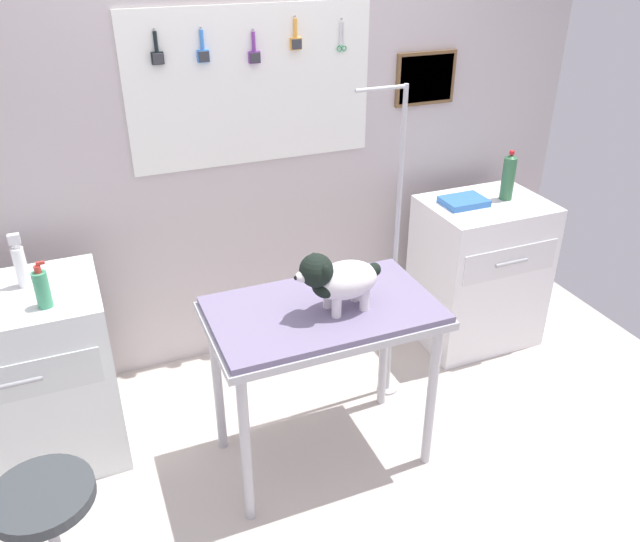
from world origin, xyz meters
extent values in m
cube|color=#BEB2A8|center=(0.00, 0.00, -0.02)|extent=(4.40, 4.00, 0.04)
cube|color=#BBB0B1|center=(0.00, 1.28, 1.15)|extent=(4.00, 0.06, 2.30)
cube|color=white|center=(0.06, 1.24, 1.54)|extent=(1.26, 0.02, 0.77)
cylinder|color=gray|center=(-0.40, 1.23, 1.84)|extent=(0.01, 0.02, 0.01)
cylinder|color=black|center=(-0.40, 1.22, 1.79)|extent=(0.02, 0.02, 0.09)
cube|color=black|center=(-0.40, 1.22, 1.71)|extent=(0.06, 0.02, 0.06)
cube|color=#333338|center=(-0.40, 1.21, 1.71)|extent=(0.05, 0.01, 0.05)
cylinder|color=gray|center=(-0.19, 1.23, 1.84)|extent=(0.01, 0.02, 0.01)
cylinder|color=#3676D1|center=(-0.19, 1.22, 1.78)|extent=(0.02, 0.02, 0.09)
cube|color=#3676D1|center=(-0.19, 1.22, 1.71)|extent=(0.06, 0.02, 0.06)
cube|color=#333338|center=(-0.19, 1.21, 1.71)|extent=(0.05, 0.01, 0.05)
cylinder|color=gray|center=(0.07, 1.23, 1.81)|extent=(0.01, 0.02, 0.01)
cylinder|color=#6D3189|center=(0.07, 1.22, 1.76)|extent=(0.02, 0.02, 0.09)
cube|color=#6D3189|center=(0.07, 1.22, 1.69)|extent=(0.06, 0.02, 0.06)
cube|color=#333338|center=(0.07, 1.21, 1.69)|extent=(0.05, 0.01, 0.05)
cylinder|color=gray|center=(0.28, 1.23, 1.86)|extent=(0.01, 0.02, 0.01)
cylinder|color=gold|center=(0.28, 1.22, 1.81)|extent=(0.02, 0.02, 0.09)
cube|color=gold|center=(0.28, 1.22, 1.74)|extent=(0.06, 0.02, 0.06)
cube|color=#333338|center=(0.28, 1.21, 1.74)|extent=(0.05, 0.01, 0.05)
cylinder|color=gray|center=(0.53, 1.23, 1.84)|extent=(0.01, 0.02, 0.01)
cube|color=silver|center=(0.52, 1.22, 1.77)|extent=(0.01, 0.00, 0.11)
cube|color=silver|center=(0.54, 1.22, 1.77)|extent=(0.01, 0.00, 0.11)
torus|color=#328D5C|center=(0.52, 1.22, 1.70)|extent=(0.03, 0.01, 0.03)
torus|color=#328D5C|center=(0.54, 1.22, 1.70)|extent=(0.03, 0.01, 0.03)
cube|color=brown|center=(1.05, 1.24, 1.50)|extent=(0.37, 0.02, 0.29)
cube|color=#B27B55|center=(1.05, 1.23, 1.50)|extent=(0.33, 0.01, 0.25)
cylinder|color=#B7B7BC|center=(-0.41, 0.01, 0.39)|extent=(0.04, 0.04, 0.77)
cylinder|color=#B7B7BC|center=(0.46, 0.01, 0.39)|extent=(0.04, 0.04, 0.77)
cylinder|color=#B7B7BC|center=(-0.41, 0.47, 0.39)|extent=(0.04, 0.04, 0.77)
cylinder|color=#B7B7BC|center=(0.46, 0.47, 0.39)|extent=(0.04, 0.04, 0.77)
cube|color=#B7B7BC|center=(0.02, 0.24, 0.79)|extent=(0.99, 0.58, 0.03)
cube|color=slate|center=(0.02, 0.24, 0.82)|extent=(0.96, 0.57, 0.03)
cylinder|color=#B7B7BC|center=(0.54, 0.55, 0.01)|extent=(0.11, 0.11, 0.01)
cylinder|color=#B7B7BC|center=(0.54, 0.55, 0.83)|extent=(0.02, 0.02, 1.66)
cylinder|color=#B7B7BC|center=(0.42, 0.55, 1.65)|extent=(0.24, 0.02, 0.02)
cylinder|color=white|center=(0.04, 0.15, 0.88)|extent=(0.04, 0.04, 0.09)
cylinder|color=white|center=(0.04, 0.23, 0.88)|extent=(0.04, 0.04, 0.09)
cylinder|color=white|center=(0.17, 0.15, 0.88)|extent=(0.04, 0.04, 0.09)
cylinder|color=white|center=(0.17, 0.24, 0.88)|extent=(0.04, 0.04, 0.09)
ellipsoid|color=white|center=(0.10, 0.19, 0.97)|extent=(0.28, 0.19, 0.16)
ellipsoid|color=black|center=(0.01, 0.19, 0.96)|extent=(0.10, 0.13, 0.09)
sphere|color=black|center=(-0.03, 0.19, 1.04)|extent=(0.14, 0.14, 0.14)
ellipsoid|color=white|center=(-0.09, 0.18, 1.03)|extent=(0.06, 0.06, 0.04)
sphere|color=black|center=(-0.12, 0.18, 1.03)|extent=(0.02, 0.02, 0.02)
ellipsoid|color=black|center=(-0.01, 0.13, 1.05)|extent=(0.04, 0.03, 0.08)
ellipsoid|color=black|center=(-0.02, 0.25, 1.05)|extent=(0.04, 0.03, 0.08)
sphere|color=black|center=(0.24, 0.20, 0.99)|extent=(0.06, 0.06, 0.06)
cube|color=white|center=(-1.24, 0.76, 0.44)|extent=(0.80, 0.56, 0.88)
cube|color=silver|center=(-1.24, 0.47, 0.63)|extent=(0.70, 0.01, 0.18)
cylinder|color=#99999E|center=(-1.24, 0.46, 0.63)|extent=(0.24, 0.02, 0.02)
cube|color=white|center=(1.26, 0.83, 0.44)|extent=(0.68, 0.52, 0.89)
cube|color=silver|center=(1.26, 0.57, 0.64)|extent=(0.60, 0.01, 0.18)
cylinder|color=#99999E|center=(1.26, 0.56, 0.64)|extent=(0.20, 0.02, 0.02)
cylinder|color=#363B3E|center=(-1.16, -0.07, 0.52)|extent=(0.36, 0.36, 0.04)
cylinder|color=#3E9569|center=(-1.06, 0.61, 0.96)|extent=(0.06, 0.06, 0.16)
cylinder|color=red|center=(-1.06, 0.61, 1.05)|extent=(0.03, 0.03, 0.03)
cube|color=red|center=(-1.04, 0.61, 1.07)|extent=(0.03, 0.01, 0.01)
cylinder|color=white|center=(-1.14, 0.82, 0.97)|extent=(0.05, 0.05, 0.18)
cylinder|color=white|center=(-1.14, 0.82, 1.07)|extent=(0.02, 0.02, 0.02)
cube|color=silver|center=(-1.14, 0.82, 1.10)|extent=(0.05, 0.03, 0.04)
cylinder|color=#326640|center=(1.39, 0.84, 1.01)|extent=(0.07, 0.07, 0.24)
cone|color=#326640|center=(1.39, 0.84, 1.14)|extent=(0.07, 0.07, 0.02)
cylinder|color=red|center=(1.39, 0.84, 1.16)|extent=(0.03, 0.03, 0.02)
cube|color=#346FBB|center=(1.12, 0.86, 0.90)|extent=(0.24, 0.18, 0.04)
camera|label=1|loc=(-0.87, -1.90, 2.27)|focal=36.08mm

